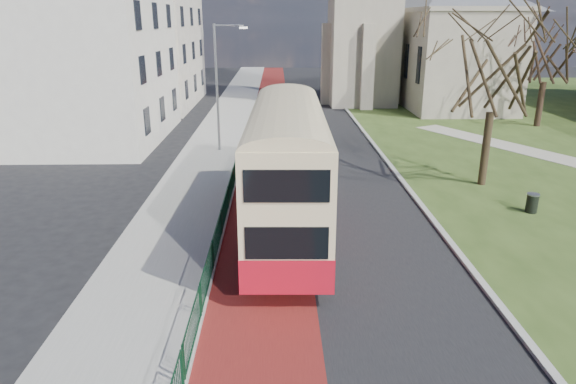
{
  "coord_description": "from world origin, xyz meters",
  "views": [
    {
      "loc": [
        -0.68,
        -15.34,
        8.39
      ],
      "look_at": [
        -0.26,
        3.55,
        2.0
      ],
      "focal_mm": 32.0,
      "sensor_mm": 36.0,
      "label": 1
    }
  ],
  "objects_px": {
    "streetlamp": "(219,82)",
    "litter_bin": "(532,203)",
    "bus": "(287,164)",
    "winter_tree_near": "(498,51)",
    "winter_tree_far": "(549,46)"
  },
  "relations": [
    {
      "from": "streetlamp",
      "to": "winter_tree_near",
      "type": "xyz_separation_m",
      "value": [
        14.55,
        -7.58,
        2.31
      ]
    },
    {
      "from": "litter_bin",
      "to": "streetlamp",
      "type": "bearing_deg",
      "value": 142.24
    },
    {
      "from": "bus",
      "to": "winter_tree_near",
      "type": "bearing_deg",
      "value": 31.47
    },
    {
      "from": "winter_tree_near",
      "to": "winter_tree_far",
      "type": "relative_size",
      "value": 1.08
    },
    {
      "from": "bus",
      "to": "winter_tree_far",
      "type": "xyz_separation_m",
      "value": [
        20.99,
        21.56,
        3.48
      ]
    },
    {
      "from": "bus",
      "to": "litter_bin",
      "type": "distance_m",
      "value": 11.56
    },
    {
      "from": "bus",
      "to": "litter_bin",
      "type": "bearing_deg",
      "value": 10.95
    },
    {
      "from": "bus",
      "to": "winter_tree_near",
      "type": "distance_m",
      "value": 12.76
    },
    {
      "from": "streetlamp",
      "to": "winter_tree_near",
      "type": "bearing_deg",
      "value": -27.52
    },
    {
      "from": "winter_tree_near",
      "to": "streetlamp",
      "type": "bearing_deg",
      "value": 152.48
    },
    {
      "from": "winter_tree_far",
      "to": "streetlamp",
      "type": "bearing_deg",
      "value": -162.53
    },
    {
      "from": "streetlamp",
      "to": "litter_bin",
      "type": "distance_m",
      "value": 19.67
    },
    {
      "from": "winter_tree_far",
      "to": "litter_bin",
      "type": "relative_size",
      "value": 10.38
    },
    {
      "from": "streetlamp",
      "to": "winter_tree_far",
      "type": "bearing_deg",
      "value": 17.47
    },
    {
      "from": "winter_tree_far",
      "to": "litter_bin",
      "type": "height_order",
      "value": "winter_tree_far"
    }
  ]
}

